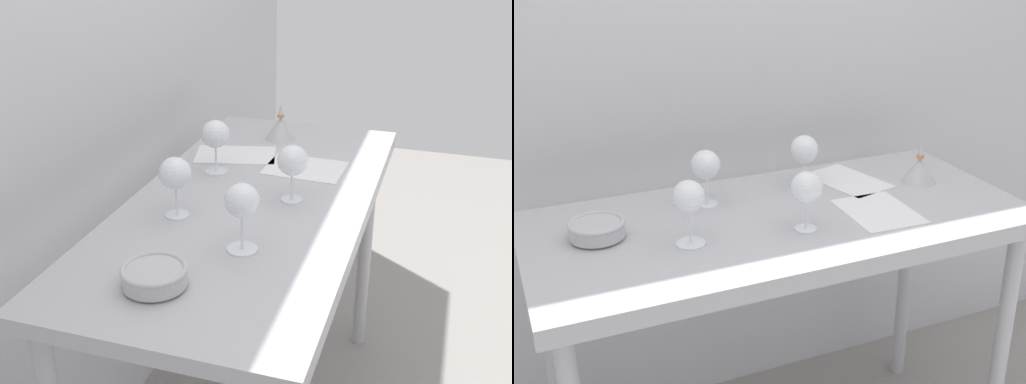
% 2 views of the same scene
% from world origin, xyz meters
% --- Properties ---
extents(back_wall, '(3.80, 0.04, 2.60)m').
position_xyz_m(back_wall, '(0.00, 0.49, 1.30)').
color(back_wall, silver).
rests_on(back_wall, ground_plane).
extents(steel_counter, '(1.40, 0.65, 0.90)m').
position_xyz_m(steel_counter, '(0.00, -0.01, 0.79)').
color(steel_counter, '#B3B3B8').
rests_on(steel_counter, ground_plane).
extents(wine_glass_far_left, '(0.09, 0.09, 0.17)m').
position_xyz_m(wine_glass_far_left, '(-0.16, 0.15, 1.02)').
color(wine_glass_far_left, white).
rests_on(wine_glass_far_left, steel_counter).
extents(wine_glass_near_left, '(0.08, 0.08, 0.17)m').
position_xyz_m(wine_glass_near_left, '(-0.29, -0.08, 1.03)').
color(wine_glass_near_left, white).
rests_on(wine_glass_near_left, steel_counter).
extents(wine_glass_far_right, '(0.09, 0.09, 0.17)m').
position_xyz_m(wine_glass_far_right, '(0.15, 0.16, 1.02)').
color(wine_glass_far_right, white).
rests_on(wine_glass_far_right, steel_counter).
extents(wine_glass_near_center, '(0.09, 0.09, 0.16)m').
position_xyz_m(wine_glass_near_center, '(0.02, -0.12, 1.02)').
color(wine_glass_near_center, white).
rests_on(wine_glass_near_center, steel_counter).
extents(tasting_sheet_upper, '(0.22, 0.29, 0.00)m').
position_xyz_m(tasting_sheet_upper, '(0.31, 0.15, 0.90)').
color(tasting_sheet_upper, white).
rests_on(tasting_sheet_upper, steel_counter).
extents(tasting_sheet_lower, '(0.20, 0.25, 0.00)m').
position_xyz_m(tasting_sheet_lower, '(0.26, -0.10, 0.90)').
color(tasting_sheet_lower, white).
rests_on(tasting_sheet_lower, steel_counter).
extents(tasting_bowl, '(0.15, 0.15, 0.05)m').
position_xyz_m(tasting_bowl, '(-0.50, 0.05, 0.93)').
color(tasting_bowl, '#4C4C4C').
rests_on(tasting_bowl, steel_counter).
extents(decanter_funnel, '(0.11, 0.11, 0.13)m').
position_xyz_m(decanter_funnel, '(0.50, 0.05, 0.94)').
color(decanter_funnel, '#B5B5B5').
rests_on(decanter_funnel, steel_counter).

